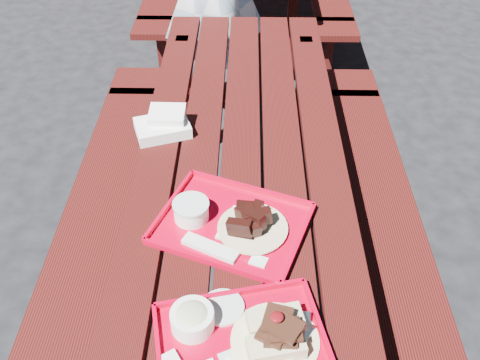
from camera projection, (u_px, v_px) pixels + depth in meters
The scene contains 5 objects.
ground at pixel (241, 297), 2.35m from camera, with size 60.00×60.00×0.00m, color black.
picnic_table_near at pixel (241, 206), 1.98m from camera, with size 1.41×2.40×0.75m.
near_tray at pixel (240, 335), 1.32m from camera, with size 0.48×0.41×0.13m.
far_tray at pixel (229, 223), 1.62m from camera, with size 0.53×0.47×0.07m.
white_cloth at pixel (164, 124), 1.99m from camera, with size 0.23×0.20×0.08m.
Camera 1 is at (0.02, -1.42, 1.95)m, focal length 40.00 mm.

